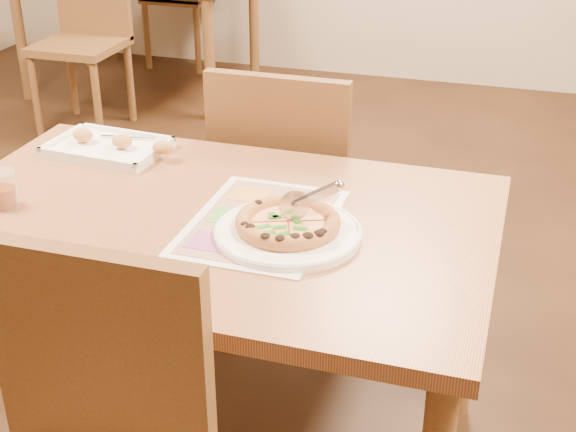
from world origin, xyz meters
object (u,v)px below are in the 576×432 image
(bg_chair_near, at_px, (86,19))
(plate, at_px, (288,233))
(chair_far, at_px, (287,174))
(menu, at_px, (261,222))
(pizza, at_px, (288,223))
(appetizer_tray, at_px, (111,148))
(glass_tumbler, at_px, (2,191))
(pizza_cutter, at_px, (310,199))
(dining_table, at_px, (210,248))

(bg_chair_near, distance_m, plate, 2.88)
(chair_far, distance_m, menu, 0.63)
(pizza, height_order, menu, pizza)
(pizza, distance_m, appetizer_tray, 0.67)
(plate, relative_size, glass_tumbler, 3.69)
(glass_tumbler, bearing_deg, pizza_cutter, 7.12)
(pizza, distance_m, glass_tumbler, 0.68)
(menu, bearing_deg, plate, -29.89)
(pizza, height_order, appetizer_tray, appetizer_tray)
(chair_far, relative_size, bg_chair_near, 1.00)
(chair_far, xyz_separation_m, pizza, (0.20, -0.64, 0.18))
(dining_table, bearing_deg, chair_far, 90.00)
(glass_tumbler, bearing_deg, pizza, 5.17)
(pizza_cutter, bearing_deg, plate, -167.69)
(bg_chair_near, height_order, pizza_cutter, bg_chair_near)
(appetizer_tray, bearing_deg, menu, -27.35)
(dining_table, height_order, appetizer_tray, appetizer_tray)
(chair_far, height_order, glass_tumbler, chair_far)
(pizza, xyz_separation_m, appetizer_tray, (-0.60, 0.31, -0.01))
(dining_table, distance_m, menu, 0.16)
(glass_tumbler, distance_m, menu, 0.61)
(menu, bearing_deg, bg_chair_near, 128.17)
(menu, bearing_deg, pizza, -26.10)
(bg_chair_near, bearing_deg, pizza, -51.12)
(plate, relative_size, appetizer_tray, 0.89)
(dining_table, bearing_deg, glass_tumbler, -168.41)
(plate, distance_m, appetizer_tray, 0.68)
(pizza_cutter, bearing_deg, pizza, -176.21)
(chair_far, xyz_separation_m, plate, (0.20, -0.65, 0.16))
(glass_tumbler, bearing_deg, chair_far, 55.81)
(bg_chair_near, xyz_separation_m, plate, (1.80, -2.24, 0.16))
(dining_table, distance_m, appetizer_tray, 0.49)
(pizza, bearing_deg, dining_table, 169.83)
(plate, xyz_separation_m, appetizer_tray, (-0.60, 0.31, 0.01))
(dining_table, bearing_deg, appetizer_tray, 145.59)
(pizza_cutter, xyz_separation_m, appetizer_tray, (-0.64, 0.28, -0.07))
(dining_table, height_order, plate, plate)
(dining_table, height_order, glass_tumbler, glass_tumbler)
(dining_table, xyz_separation_m, chair_far, (-0.00, 0.60, -0.07))
(chair_far, xyz_separation_m, bg_chair_near, (-1.60, 1.60, 0.00))
(chair_far, relative_size, menu, 1.09)
(chair_far, bearing_deg, pizza_cutter, 111.75)
(dining_table, relative_size, plate, 4.04)
(glass_tumbler, bearing_deg, dining_table, 11.59)
(dining_table, bearing_deg, pizza_cutter, -1.81)
(dining_table, relative_size, appetizer_tray, 3.62)
(bg_chair_near, bearing_deg, chair_far, -44.94)
(dining_table, height_order, menu, menu)
(dining_table, bearing_deg, pizza, -10.17)
(plate, distance_m, pizza, 0.02)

